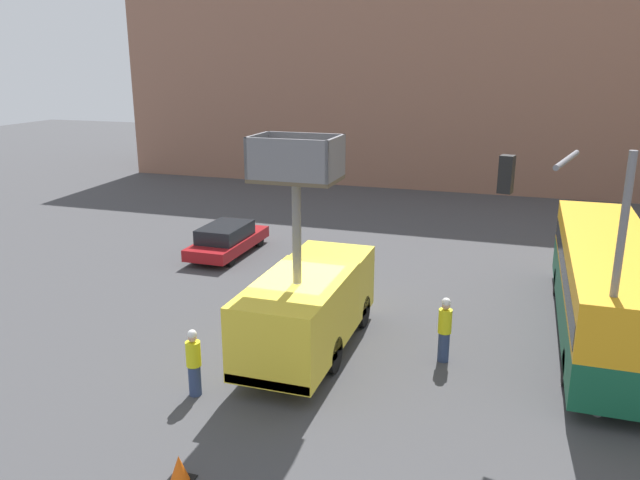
% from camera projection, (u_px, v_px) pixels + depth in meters
% --- Properties ---
extents(ground_plane, '(120.00, 120.00, 0.00)m').
position_uv_depth(ground_plane, '(292.00, 355.00, 18.12)').
color(ground_plane, '#424244').
extents(building_backdrop_far, '(44.00, 10.00, 14.90)m').
position_uv_depth(building_backdrop_far, '(442.00, 72.00, 43.63)').
color(building_backdrop_far, '#936651').
rests_on(building_backdrop_far, ground_plane).
extents(utility_truck, '(2.31, 6.47, 6.42)m').
position_uv_depth(utility_truck, '(309.00, 302.00, 17.91)').
color(utility_truck, yellow).
rests_on(utility_truck, ground_plane).
extents(city_bus, '(2.49, 11.21, 3.08)m').
position_uv_depth(city_bus, '(606.00, 282.00, 18.84)').
color(city_bus, '#145638').
rests_on(city_bus, ground_plane).
extents(traffic_light_pole, '(2.86, 2.60, 6.40)m').
position_uv_depth(traffic_light_pole, '(577.00, 241.00, 14.31)').
color(traffic_light_pole, slate).
rests_on(traffic_light_pole, ground_plane).
extents(road_worker_near_truck, '(0.38, 0.38, 1.80)m').
position_uv_depth(road_worker_near_truck, '(194.00, 363.00, 15.74)').
color(road_worker_near_truck, navy).
rests_on(road_worker_near_truck, ground_plane).
extents(road_worker_directing, '(0.38, 0.38, 1.91)m').
position_uv_depth(road_worker_directing, '(445.00, 329.00, 17.53)').
color(road_worker_directing, navy).
rests_on(road_worker_directing, ground_plane).
extents(traffic_cone_near_truck, '(0.53, 0.53, 0.60)m').
position_uv_depth(traffic_cone_near_truck, '(179.00, 470.00, 12.60)').
color(traffic_cone_near_truck, black).
rests_on(traffic_cone_near_truck, ground_plane).
extents(parked_car_curbside, '(1.90, 4.80, 1.38)m').
position_uv_depth(parked_car_curbside, '(227.00, 239.00, 27.35)').
color(parked_car_curbside, maroon).
rests_on(parked_car_curbside, ground_plane).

